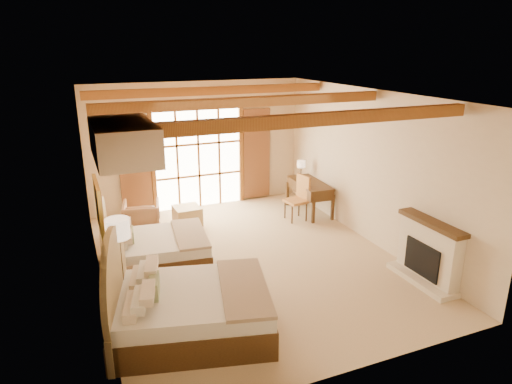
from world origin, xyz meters
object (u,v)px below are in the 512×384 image
bed_near (181,308)px  desk (309,196)px  bed_far (149,248)px  nightstand (125,290)px  armchair (142,217)px

bed_near → desk: size_ratio=1.73×
bed_near → bed_far: 2.34m
bed_far → desk: 4.50m
nightstand → desk: 5.54m
nightstand → bed_near: bearing=-56.8°
bed_near → armchair: (0.10, 4.09, -0.08)m
bed_far → nightstand: size_ratio=3.64×
bed_near → desk: bearing=56.2°
nightstand → desk: desk is taller
armchair → desk: (4.10, -0.29, 0.06)m
bed_near → nightstand: bed_near is taller
bed_near → armchair: size_ratio=3.26×
bed_far → armchair: bearing=91.3°
bed_far → bed_near: bearing=-82.2°
armchair → desk: size_ratio=0.53×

